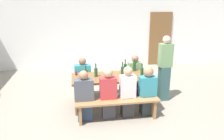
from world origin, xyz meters
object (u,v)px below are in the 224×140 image
bench_near (118,105)px  wine_bottle_1 (134,67)px  wine_bottle_2 (142,73)px  wine_bottle_3 (122,71)px  seated_guest_near_0 (84,97)px  seated_guest_near_1 (108,94)px  tasting_table (112,79)px  wine_bottle_5 (86,75)px  wine_glass_1 (76,73)px  wooden_door (160,39)px  standing_host (165,69)px  bench_far (108,82)px  seated_guest_far_0 (83,80)px  seated_guest_near_2 (127,93)px  seated_guest_near_3 (147,92)px  wine_bottle_4 (125,69)px  wine_glass_2 (133,74)px  wine_bottle_0 (96,72)px  wine_glass_0 (130,72)px  seated_guest_far_1 (135,76)px

bench_near → wine_bottle_1: bearing=58.8°
wine_bottle_2 → wine_bottle_3: size_ratio=0.96×
seated_guest_near_0 → seated_guest_near_1: 0.50m
tasting_table → wine_bottle_5: (-0.62, -0.24, 0.21)m
bench_near → wine_glass_1: size_ratio=9.21×
wooden_door → bench_near: bearing=-121.2°
wine_bottle_2 → standing_host: standing_host is taller
bench_far → seated_guest_far_0: 0.70m
bench_far → seated_guest_near_2: (0.24, -1.29, 0.19)m
bench_near → wine_glass_1: bearing=141.5°
wooden_door → seated_guest_near_3: (-1.88, -4.10, -0.52)m
wine_bottle_5 → standing_host: size_ratio=0.21×
bench_far → wine_bottle_4: (0.34, -0.60, 0.53)m
bench_near → bench_far: 1.44m
wooden_door → wine_bottle_2: (-1.93, -3.79, -0.17)m
wooden_door → standing_host: size_ratio=1.27×
wine_bottle_1 → wine_glass_2: (-0.21, -0.62, -0.00)m
bench_far → wine_bottle_5: 1.26m
wooden_door → tasting_table: wooden_door is taller
wooden_door → wine_bottle_5: (-3.19, -3.77, -0.17)m
wine_bottle_0 → wine_bottle_1: size_ratio=1.00×
wine_bottle_2 → wine_glass_2: bearing=-168.5°
wine_bottle_0 → wine_glass_2: 0.86m
wine_bottle_5 → standing_host: bearing=10.8°
wine_bottle_4 → seated_guest_near_0: 1.29m
wooden_door → wine_glass_0: wooden_door is taller
wine_bottle_1 → wine_bottle_3: 0.56m
wine_bottle_4 → wine_bottle_2: bearing=-51.0°
tasting_table → wine_glass_2: bearing=-35.9°
bench_far → wine_bottle_1: wine_bottle_1 is taller
seated_guest_near_0 → seated_guest_near_3: seated_guest_near_3 is taller
seated_guest_far_1 → standing_host: (0.65, -0.43, 0.29)m
bench_far → wine_glass_1: size_ratio=9.21×
wine_bottle_0 → wine_bottle_3: wine_bottle_3 is taller
wooden_door → wine_bottle_4: bearing=-123.1°
wine_bottle_5 → wine_glass_0: (1.04, 0.16, -0.03)m
seated_guest_far_1 → standing_host: size_ratio=0.67×
wine_bottle_3 → wine_bottle_5: bearing=-168.8°
wine_glass_0 → seated_guest_near_3: (0.27, -0.49, -0.32)m
wine_glass_0 → seated_guest_far_1: (0.29, 0.65, -0.34)m
seated_guest_far_1 → wine_bottle_5: bearing=-58.7°
seated_guest_near_1 → wine_bottle_1: bearing=-42.2°
wine_bottle_3 → seated_guest_near_0: size_ratio=0.32×
bench_far → wine_glass_2: size_ratio=11.10×
seated_guest_near_1 → seated_guest_near_2: size_ratio=0.99×
wine_glass_0 → seated_guest_near_0: 1.26m
tasting_table → seated_guest_far_0: seated_guest_far_0 is taller
wooden_door → seated_guest_far_1: wooden_door is taller
wooden_door → seated_guest_near_2: size_ratio=1.86×
bench_near → seated_guest_far_1: bearing=61.1°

